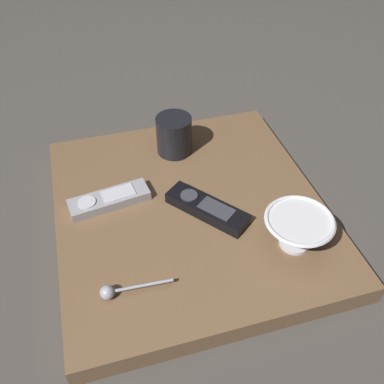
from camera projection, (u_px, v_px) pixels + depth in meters
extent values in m
plane|color=#47423D|center=(189.00, 218.00, 0.97)|extent=(6.00, 6.00, 0.00)
cube|color=brown|center=(189.00, 211.00, 0.95)|extent=(0.58, 0.62, 0.05)
cylinder|color=silver|center=(294.00, 242.00, 0.85)|extent=(0.06, 0.06, 0.01)
cone|color=silver|center=(297.00, 231.00, 0.83)|extent=(0.14, 0.14, 0.06)
torus|color=silver|center=(300.00, 220.00, 0.81)|extent=(0.14, 0.14, 0.01)
cylinder|color=black|center=(174.00, 135.00, 1.04)|extent=(0.09, 0.09, 0.10)
cylinder|color=#A3A5B2|center=(143.00, 286.00, 0.76)|extent=(0.11, 0.01, 0.01)
sphere|color=#A3A5B2|center=(107.00, 292.00, 0.75)|extent=(0.03, 0.03, 0.03)
cube|color=#9E9EA3|center=(109.00, 200.00, 0.93)|extent=(0.18, 0.08, 0.02)
cylinder|color=silver|center=(87.00, 202.00, 0.91)|extent=(0.04, 0.04, 0.00)
cube|color=silver|center=(118.00, 193.00, 0.93)|extent=(0.08, 0.05, 0.00)
cube|color=black|center=(207.00, 208.00, 0.91)|extent=(0.16, 0.18, 0.03)
cylinder|color=#3A3A42|center=(188.00, 194.00, 0.92)|extent=(0.04, 0.04, 0.00)
cube|color=#3A3A42|center=(216.00, 209.00, 0.89)|extent=(0.08, 0.08, 0.00)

